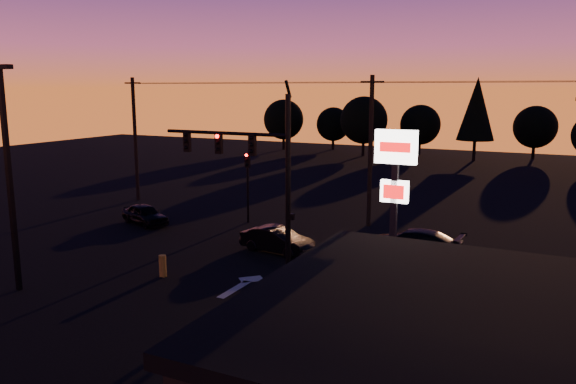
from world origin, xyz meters
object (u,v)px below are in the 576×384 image
at_px(pylon_sign, 395,183).
at_px(car_left, 145,214).
at_px(car_mid, 277,240).
at_px(car_right, 411,244).
at_px(bollard, 163,266).
at_px(suv_parked, 437,350).
at_px(traffic_signal_mast, 256,162).
at_px(secondary_signal, 248,177).
at_px(parking_lot_light, 8,164).

relative_size(pylon_sign, car_left, 1.88).
distance_m(car_left, car_mid, 10.19).
distance_m(car_left, car_right, 16.40).
height_order(pylon_sign, bollard, pylon_sign).
height_order(bollard, suv_parked, suv_parked).
bearing_deg(car_left, bollard, -116.08).
bearing_deg(suv_parked, traffic_signal_mast, 150.08).
bearing_deg(bollard, pylon_sign, 2.81).
distance_m(secondary_signal, car_left, 6.70).
relative_size(parking_lot_light, car_right, 1.84).
xyz_separation_m(secondary_signal, car_left, (-5.44, -3.21, -2.24)).
bearing_deg(secondary_signal, parking_lot_light, -99.79).
bearing_deg(parking_lot_light, car_left, 104.60).
bearing_deg(parking_lot_light, car_mid, 53.43).
height_order(pylon_sign, suv_parked, pylon_sign).
distance_m(traffic_signal_mast, secondary_signal, 9.19).
bearing_deg(pylon_sign, parking_lot_light, -162.77).
relative_size(traffic_signal_mast, suv_parked, 1.66).
xyz_separation_m(car_left, suv_parked, (19.91, -10.54, 0.10)).
height_order(secondary_signal, car_right, secondary_signal).
bearing_deg(pylon_sign, suv_parked, -56.69).
distance_m(traffic_signal_mast, parking_lot_light, 10.19).
distance_m(secondary_signal, car_right, 11.52).
xyz_separation_m(bollard, car_left, (-7.21, 7.28, 0.13)).
xyz_separation_m(pylon_sign, car_left, (-17.44, 6.77, -4.30)).
height_order(car_left, suv_parked, suv_parked).
bearing_deg(bollard, secondary_signal, 99.62).
distance_m(bollard, car_mid, 6.26).
distance_m(parking_lot_light, bollard, 7.56).
bearing_deg(car_right, bollard, -46.34).
bearing_deg(car_left, parking_lot_light, -146.23).
relative_size(bollard, car_left, 0.27).
bearing_deg(car_left, suv_parked, -98.73).
bearing_deg(suv_parked, car_left, 155.36).
relative_size(bollard, suv_parked, 0.19).
distance_m(secondary_signal, parking_lot_light, 14.90).
xyz_separation_m(secondary_signal, suv_parked, (14.47, -13.75, -2.15)).
height_order(secondary_signal, car_left, secondary_signal).
distance_m(parking_lot_light, pylon_sign, 15.19).
relative_size(secondary_signal, car_right, 0.88).
bearing_deg(car_right, traffic_signal_mast, -48.58).
bearing_deg(parking_lot_light, secondary_signal, 80.21).
bearing_deg(car_mid, car_right, -63.74).
relative_size(car_left, suv_parked, 0.70).
relative_size(secondary_signal, pylon_sign, 0.64).
relative_size(car_mid, suv_parked, 0.76).
xyz_separation_m(parking_lot_light, suv_parked, (16.97, 0.73, -4.55)).
relative_size(pylon_sign, car_right, 1.37).
relative_size(traffic_signal_mast, car_left, 2.37).
bearing_deg(suv_parked, secondary_signal, 139.72).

